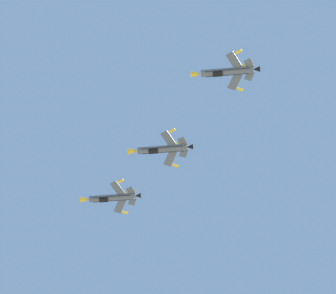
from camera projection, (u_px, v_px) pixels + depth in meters
fighter_jet_lead at (111, 198)px, 171.28m from camera, size 14.65×10.97×4.39m
fighter_jet_left_wing at (161, 149)px, 159.42m from camera, size 14.65×10.97×4.39m
fighter_jet_right_wing at (226, 72)px, 150.53m from camera, size 14.65×11.00×4.37m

